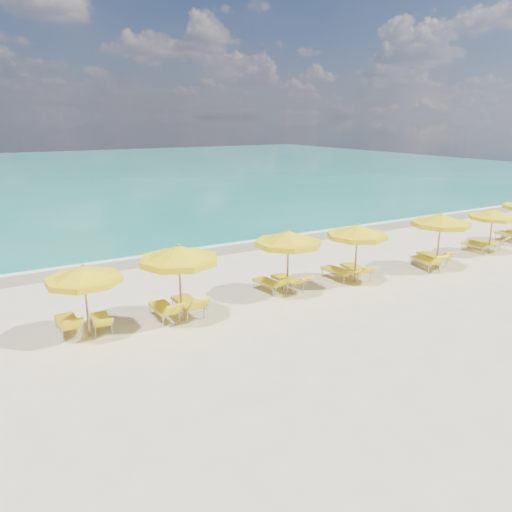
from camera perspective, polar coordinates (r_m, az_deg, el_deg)
ground_plane at (r=18.22m, az=2.40°, el=-4.73°), size 120.00×120.00×0.00m
ocean at (r=63.34m, az=-22.12°, el=8.71°), size 120.00×80.00×0.30m
wet_sand_band at (r=24.47m, az=-7.02°, el=0.49°), size 120.00×2.60×0.01m
foam_line at (r=25.19m, az=-7.75°, el=0.89°), size 120.00×1.20×0.03m
whitecap_near at (r=32.13m, az=-23.96°, el=2.87°), size 14.00×0.36×0.05m
whitecap_far at (r=42.53m, az=-6.14°, el=6.93°), size 18.00×0.30×0.05m
umbrella_2 at (r=15.24m, az=-19.10°, el=-2.06°), size 2.89×2.89×2.26m
umbrella_3 at (r=15.67m, az=-8.81°, el=0.09°), size 2.62×2.62×2.56m
umbrella_4 at (r=17.96m, az=3.70°, el=1.97°), size 3.21×3.21×2.47m
umbrella_5 at (r=19.70m, az=11.50°, el=2.73°), size 2.57×2.57×2.40m
umbrella_6 at (r=22.51m, az=20.36°, el=3.85°), size 2.47×2.47×2.49m
umbrella_7 at (r=26.17m, az=25.48°, el=4.30°), size 2.82×2.82×2.21m
lounger_2_left at (r=16.21m, az=-20.64°, el=-7.57°), size 0.62×1.76×0.85m
lounger_2_right at (r=16.17m, az=-17.26°, el=-7.42°), size 0.68×1.64×0.72m
lounger_3_left at (r=16.48m, az=-10.40°, el=-6.41°), size 0.63×1.76×0.86m
lounger_3_right at (r=16.75m, az=-7.73°, el=-5.85°), size 0.68×1.92×0.90m
lounger_4_left at (r=18.72m, az=1.53°, el=-3.47°), size 0.80×1.74×0.82m
lounger_4_right at (r=19.05m, az=3.76°, el=-3.13°), size 0.81×1.89×0.77m
lounger_5_left at (r=20.38m, az=9.39°, el=-2.07°), size 0.85×1.93×0.68m
lounger_5_right at (r=20.69m, az=11.36°, el=-1.85°), size 0.95×2.02×0.81m
lounger_6_left at (r=22.69m, az=18.85°, el=-0.85°), size 0.96×1.87×0.88m
lounger_6_right at (r=23.52m, az=19.54°, el=-0.35°), size 0.81×1.89×0.85m
lounger_7_left at (r=26.47m, az=23.81°, el=0.86°), size 0.64×1.72×0.68m
lounger_7_right at (r=27.16m, az=24.78°, el=1.14°), size 0.92×1.86×0.82m
lounger_8_left at (r=29.35m, az=27.18°, el=1.89°), size 0.74×1.98×0.94m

